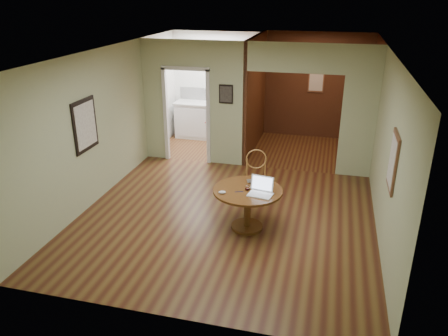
% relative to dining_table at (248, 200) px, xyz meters
% --- Properties ---
extents(floor, '(5.00, 5.00, 0.00)m').
position_rel_dining_table_xyz_m(floor, '(-0.42, 0.18, -0.52)').
color(floor, '#451F13').
rests_on(floor, ground).
extents(room_shell, '(5.20, 7.50, 5.00)m').
position_rel_dining_table_xyz_m(room_shell, '(-0.89, 3.28, 0.77)').
color(room_shell, white).
rests_on(room_shell, ground).
extents(dining_table, '(1.12, 1.12, 0.70)m').
position_rel_dining_table_xyz_m(dining_table, '(0.00, 0.00, 0.00)').
color(dining_table, brown).
rests_on(dining_table, ground).
extents(chair, '(0.50, 0.50, 0.98)m').
position_rel_dining_table_xyz_m(chair, '(-0.05, 1.02, 0.03)').
color(chair, '#A06F38').
rests_on(chair, ground).
extents(open_laptop, '(0.41, 0.37, 0.26)m').
position_rel_dining_table_xyz_m(open_laptop, '(0.23, -0.09, 0.25)').
color(open_laptop, white).
rests_on(open_laptop, dining_table).
extents(closed_laptop, '(0.41, 0.34, 0.03)m').
position_rel_dining_table_xyz_m(closed_laptop, '(0.12, 0.29, 0.19)').
color(closed_laptop, '#B1B1B6').
rests_on(closed_laptop, dining_table).
extents(mouse, '(0.13, 0.10, 0.05)m').
position_rel_dining_table_xyz_m(mouse, '(-0.36, -0.25, 0.21)').
color(mouse, white).
rests_on(mouse, dining_table).
extents(wine_glass, '(0.08, 0.08, 0.09)m').
position_rel_dining_table_xyz_m(wine_glass, '(-0.00, -0.03, 0.23)').
color(wine_glass, white).
rests_on(wine_glass, dining_table).
extents(pen, '(0.13, 0.05, 0.01)m').
position_rel_dining_table_xyz_m(pen, '(-0.11, -0.12, 0.19)').
color(pen, '#0B1A52').
rests_on(pen, dining_table).
extents(kitchen_cabinet, '(2.06, 0.60, 0.94)m').
position_rel_dining_table_xyz_m(kitchen_cabinet, '(-1.77, 4.38, -0.04)').
color(kitchen_cabinet, white).
rests_on(kitchen_cabinet, ground).
extents(grocery_bag, '(0.36, 0.32, 0.34)m').
position_rel_dining_table_xyz_m(grocery_bag, '(-1.23, 4.38, 0.59)').
color(grocery_bag, beige).
rests_on(grocery_bag, kitchen_cabinet).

